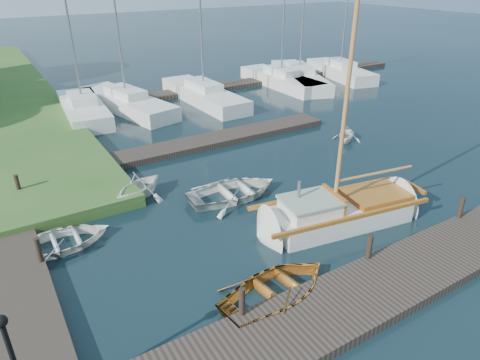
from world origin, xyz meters
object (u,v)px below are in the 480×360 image
tender_b (139,183)px  marina_boat_1 (126,101)px  mooring_post_1 (242,301)px  tender_c (233,189)px  marina_boat_4 (281,79)px  marina_boat_5 (299,76)px  mooring_post_2 (370,247)px  marina_boat_0 (83,108)px  tender_a (61,239)px  lamp_post (11,352)px  tender_d (347,132)px  mooring_post_3 (461,207)px  mooring_post_4 (39,250)px  mooring_post_5 (18,184)px  marina_boat_2 (204,93)px  dinghy (278,287)px  sailboat (342,213)px  marina_boat_6 (340,70)px

tender_b → marina_boat_1: marina_boat_1 is taller
mooring_post_1 → tender_c: 6.70m
marina_boat_4 → marina_boat_5: (1.87, 0.12, -0.01)m
mooring_post_2 → marina_boat_0: size_ratio=0.07×
tender_b → tender_a: bearing=92.4°
marina_boat_1 → marina_boat_4: (12.05, -0.22, 0.01)m
lamp_post → marina_boat_5: (22.29, 19.39, -1.30)m
mooring_post_2 → tender_d: mooring_post_2 is taller
mooring_post_3 → tender_b: 11.86m
marina_boat_0 → marina_boat_1: 2.70m
tender_d → marina_boat_0: bearing=10.1°
mooring_post_4 → mooring_post_5: same height
marina_boat_2 → marina_boat_4: marina_boat_4 is taller
tender_c → marina_boat_4: marina_boat_4 is taller
tender_a → marina_boat_2: (11.68, 12.68, 0.24)m
mooring_post_1 → tender_c: size_ratio=0.22×
lamp_post → marina_boat_1: 21.25m
mooring_post_2 → tender_d: (6.95, 8.08, -0.22)m
dinghy → tender_a: dinghy is taller
dinghy → tender_c: 5.88m
mooring_post_4 → marina_boat_1: size_ratio=0.08×
mooring_post_1 → marina_boat_2: 20.38m
mooring_post_1 → lamp_post: (-5.00, 0.00, 1.17)m
dinghy → marina_boat_0: 19.19m
marina_boat_2 → marina_boat_5: (8.88, 0.83, -0.00)m
tender_b → marina_boat_5: marina_boat_5 is taller
mooring_post_4 → dinghy: 7.12m
sailboat → marina_boat_6: size_ratio=1.07×
marina_boat_6 → mooring_post_4: bearing=131.0°
mooring_post_1 → marina_boat_0: size_ratio=0.07×
mooring_post_3 → marina_boat_6: bearing=57.1°
marina_boat_1 → marina_boat_4: bearing=-103.8°
tender_b → tender_c: bearing=-149.1°
mooring_post_3 → marina_boat_4: (6.42, 19.27, -0.13)m
mooring_post_4 → tender_c: mooring_post_4 is taller
mooring_post_5 → sailboat: size_ratio=0.08×
marina_boat_6 → tender_c: bearing=138.0°
tender_c → marina_boat_5: 19.51m
marina_boat_0 → dinghy: bearing=-173.8°
lamp_post → marina_boat_1: (8.37, 19.49, -1.31)m
mooring_post_1 → sailboat: 6.09m
mooring_post_2 → marina_boat_2: 18.97m
marina_boat_1 → marina_boat_4: 12.05m
lamp_post → marina_boat_6: (26.42, 19.18, -1.31)m
mooring_post_4 → marina_boat_1: 16.26m
tender_d → marina_boat_4: (3.97, 11.19, 0.10)m
sailboat → tender_a: 9.59m
mooring_post_3 → marina_boat_2: bearing=91.8°
mooring_post_3 → marina_boat_6: (12.42, 19.18, -0.14)m
tender_c → marina_boat_5: size_ratio=0.33×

